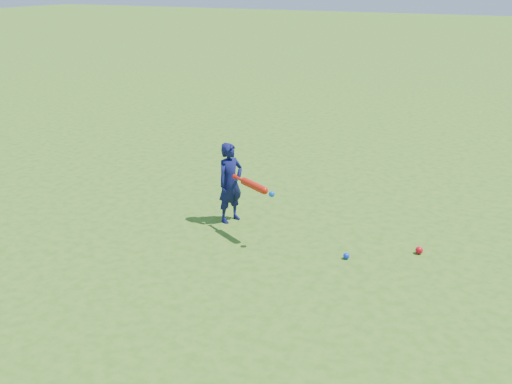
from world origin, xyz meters
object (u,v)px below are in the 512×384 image
Objects in this scene: ground_ball_blue at (346,256)px; bat_swing at (256,186)px; child at (230,183)px; ground_ball_red at (419,250)px.

ground_ball_blue is 1.19m from bat_swing.
bat_swing is at bearing 177.73° from ground_ball_blue.
child is at bearing 167.40° from ground_ball_blue.
ground_ball_blue is (1.51, -0.34, -0.44)m from child.
child is at bearing -177.21° from ground_ball_red.
bat_swing is at bearing -101.58° from child.
ground_ball_blue is at bearing -81.83° from child.
ground_ball_red is at bearing -66.44° from child.
child is 2.20m from ground_ball_red.
ground_ball_red is 1.19× the size of ground_ball_blue.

